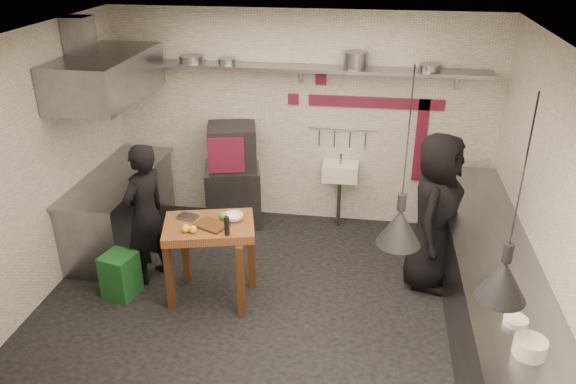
# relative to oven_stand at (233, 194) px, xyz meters

# --- Properties ---
(floor) EXTENTS (5.00, 5.00, 0.00)m
(floor) POSITION_rel_oven_stand_xyz_m (0.88, -1.79, -0.40)
(floor) COLOR black
(floor) RESTS_ON ground
(ceiling) EXTENTS (5.00, 5.00, 0.00)m
(ceiling) POSITION_rel_oven_stand_xyz_m (0.88, -1.79, 2.40)
(ceiling) COLOR beige
(ceiling) RESTS_ON floor
(wall_back) EXTENTS (5.00, 0.04, 2.80)m
(wall_back) POSITION_rel_oven_stand_xyz_m (0.88, 0.31, 1.00)
(wall_back) COLOR white
(wall_back) RESTS_ON floor
(wall_front) EXTENTS (5.00, 0.04, 2.80)m
(wall_front) POSITION_rel_oven_stand_xyz_m (0.88, -3.89, 1.00)
(wall_front) COLOR white
(wall_front) RESTS_ON floor
(wall_left) EXTENTS (0.04, 4.20, 2.80)m
(wall_left) POSITION_rel_oven_stand_xyz_m (-1.62, -1.79, 1.00)
(wall_left) COLOR white
(wall_left) RESTS_ON floor
(wall_right) EXTENTS (0.04, 4.20, 2.80)m
(wall_right) POSITION_rel_oven_stand_xyz_m (3.38, -1.79, 1.00)
(wall_right) COLOR white
(wall_right) RESTS_ON floor
(red_band_horiz) EXTENTS (1.70, 0.02, 0.14)m
(red_band_horiz) POSITION_rel_oven_stand_xyz_m (1.83, 0.29, 1.28)
(red_band_horiz) COLOR maroon
(red_band_horiz) RESTS_ON wall_back
(red_band_vert) EXTENTS (0.14, 0.02, 1.10)m
(red_band_vert) POSITION_rel_oven_stand_xyz_m (2.43, 0.29, 0.80)
(red_band_vert) COLOR maroon
(red_band_vert) RESTS_ON wall_back
(red_tile_a) EXTENTS (0.14, 0.02, 0.14)m
(red_tile_a) POSITION_rel_oven_stand_xyz_m (1.13, 0.29, 1.55)
(red_tile_a) COLOR maroon
(red_tile_a) RESTS_ON wall_back
(red_tile_b) EXTENTS (0.14, 0.02, 0.14)m
(red_tile_b) POSITION_rel_oven_stand_xyz_m (0.78, 0.29, 1.28)
(red_tile_b) COLOR maroon
(red_tile_b) RESTS_ON wall_back
(back_shelf) EXTENTS (4.60, 0.34, 0.04)m
(back_shelf) POSITION_rel_oven_stand_xyz_m (0.88, 0.13, 1.72)
(back_shelf) COLOR slate
(back_shelf) RESTS_ON wall_back
(shelf_bracket_left) EXTENTS (0.04, 0.06, 0.24)m
(shelf_bracket_left) POSITION_rel_oven_stand_xyz_m (-1.02, 0.28, 1.62)
(shelf_bracket_left) COLOR slate
(shelf_bracket_left) RESTS_ON wall_back
(shelf_bracket_mid) EXTENTS (0.04, 0.06, 0.24)m
(shelf_bracket_mid) POSITION_rel_oven_stand_xyz_m (0.88, 0.28, 1.62)
(shelf_bracket_mid) COLOR slate
(shelf_bracket_mid) RESTS_ON wall_back
(shelf_bracket_right) EXTENTS (0.04, 0.06, 0.24)m
(shelf_bracket_right) POSITION_rel_oven_stand_xyz_m (2.78, 0.28, 1.62)
(shelf_bracket_right) COLOR slate
(shelf_bracket_right) RESTS_ON wall_back
(pan_far_left) EXTENTS (0.38, 0.38, 0.09)m
(pan_far_left) POSITION_rel_oven_stand_xyz_m (-0.50, 0.13, 1.79)
(pan_far_left) COLOR slate
(pan_far_left) RESTS_ON back_shelf
(pan_mid_left) EXTENTS (0.23, 0.23, 0.07)m
(pan_mid_left) POSITION_rel_oven_stand_xyz_m (-0.04, 0.13, 1.78)
(pan_mid_left) COLOR slate
(pan_mid_left) RESTS_ON back_shelf
(stock_pot) EXTENTS (0.30, 0.30, 0.20)m
(stock_pot) POSITION_rel_oven_stand_xyz_m (1.55, 0.13, 1.84)
(stock_pot) COLOR slate
(stock_pot) RESTS_ON back_shelf
(pan_right) EXTENTS (0.31, 0.31, 0.08)m
(pan_right) POSITION_rel_oven_stand_xyz_m (2.43, 0.13, 1.78)
(pan_right) COLOR slate
(pan_right) RESTS_ON back_shelf
(oven_stand) EXTENTS (0.86, 0.81, 0.80)m
(oven_stand) POSITION_rel_oven_stand_xyz_m (0.00, 0.00, 0.00)
(oven_stand) COLOR slate
(oven_stand) RESTS_ON floor
(combi_oven) EXTENTS (0.73, 0.70, 0.58)m
(combi_oven) POSITION_rel_oven_stand_xyz_m (0.02, -0.00, 0.69)
(combi_oven) COLOR black
(combi_oven) RESTS_ON oven_stand
(oven_door) EXTENTS (0.45, 0.14, 0.46)m
(oven_door) POSITION_rel_oven_stand_xyz_m (0.01, -0.31, 0.69)
(oven_door) COLOR maroon
(oven_door) RESTS_ON combi_oven
(oven_glass) EXTENTS (0.32, 0.09, 0.34)m
(oven_glass) POSITION_rel_oven_stand_xyz_m (-0.00, -0.32, 0.69)
(oven_glass) COLOR black
(oven_glass) RESTS_ON oven_door
(hand_sink) EXTENTS (0.46, 0.34, 0.22)m
(hand_sink) POSITION_rel_oven_stand_xyz_m (1.43, 0.13, 0.38)
(hand_sink) COLOR white
(hand_sink) RESTS_ON wall_back
(sink_tap) EXTENTS (0.03, 0.03, 0.14)m
(sink_tap) POSITION_rel_oven_stand_xyz_m (1.43, 0.13, 0.56)
(sink_tap) COLOR slate
(sink_tap) RESTS_ON hand_sink
(sink_drain) EXTENTS (0.06, 0.06, 0.66)m
(sink_drain) POSITION_rel_oven_stand_xyz_m (1.43, 0.09, -0.06)
(sink_drain) COLOR slate
(sink_drain) RESTS_ON floor
(utensil_rail) EXTENTS (0.90, 0.02, 0.02)m
(utensil_rail) POSITION_rel_oven_stand_xyz_m (1.43, 0.27, 0.92)
(utensil_rail) COLOR slate
(utensil_rail) RESTS_ON wall_back
(counter_right) EXTENTS (0.70, 3.80, 0.90)m
(counter_right) POSITION_rel_oven_stand_xyz_m (3.03, -1.79, 0.05)
(counter_right) COLOR slate
(counter_right) RESTS_ON floor
(counter_right_top) EXTENTS (0.76, 3.90, 0.03)m
(counter_right_top) POSITION_rel_oven_stand_xyz_m (3.03, -1.79, 0.52)
(counter_right_top) COLOR slate
(counter_right_top) RESTS_ON counter_right
(plate_stack) EXTENTS (0.27, 0.27, 0.13)m
(plate_stack) POSITION_rel_oven_stand_xyz_m (3.00, -3.33, 0.60)
(plate_stack) COLOR white
(plate_stack) RESTS_ON counter_right_top
(small_bowl_right) EXTENTS (0.23, 0.23, 0.05)m
(small_bowl_right) POSITION_rel_oven_stand_xyz_m (2.98, -2.99, 0.56)
(small_bowl_right) COLOR white
(small_bowl_right) RESTS_ON counter_right_top
(counter_left) EXTENTS (0.70, 1.90, 0.90)m
(counter_left) POSITION_rel_oven_stand_xyz_m (-1.27, -0.74, 0.05)
(counter_left) COLOR slate
(counter_left) RESTS_ON floor
(counter_left_top) EXTENTS (0.76, 2.00, 0.03)m
(counter_left_top) POSITION_rel_oven_stand_xyz_m (-1.27, -0.74, 0.52)
(counter_left_top) COLOR slate
(counter_left_top) RESTS_ON counter_left
(extractor_hood) EXTENTS (0.78, 1.60, 0.50)m
(extractor_hood) POSITION_rel_oven_stand_xyz_m (-1.22, -0.74, 1.75)
(extractor_hood) COLOR slate
(extractor_hood) RESTS_ON ceiling
(hood_duct) EXTENTS (0.28, 0.28, 0.50)m
(hood_duct) POSITION_rel_oven_stand_xyz_m (-1.47, -0.74, 2.15)
(hood_duct) COLOR slate
(hood_duct) RESTS_ON ceiling
(green_bin) EXTENTS (0.40, 0.40, 0.50)m
(green_bin) POSITION_rel_oven_stand_xyz_m (-0.81, -1.87, -0.15)
(green_bin) COLOR #175020
(green_bin) RESTS_ON floor
(prep_table) EXTENTS (1.05, 0.85, 0.92)m
(prep_table) POSITION_rel_oven_stand_xyz_m (0.20, -1.77, 0.06)
(prep_table) COLOR brown
(prep_table) RESTS_ON floor
(cutting_board) EXTENTS (0.39, 0.34, 0.02)m
(cutting_board) POSITION_rel_oven_stand_xyz_m (0.24, -1.83, 0.53)
(cutting_board) COLOR #4D2C14
(cutting_board) RESTS_ON prep_table
(pepper_mill) EXTENTS (0.06, 0.06, 0.20)m
(pepper_mill) POSITION_rel_oven_stand_xyz_m (0.45, -1.97, 0.62)
(pepper_mill) COLOR black
(pepper_mill) RESTS_ON prep_table
(lemon_a) EXTENTS (0.08, 0.08, 0.08)m
(lemon_a) POSITION_rel_oven_stand_xyz_m (0.02, -1.98, 0.56)
(lemon_a) COLOR gold
(lemon_a) RESTS_ON prep_table
(lemon_b) EXTENTS (0.08, 0.08, 0.08)m
(lemon_b) POSITION_rel_oven_stand_xyz_m (0.10, -1.98, 0.56)
(lemon_b) COLOR gold
(lemon_b) RESTS_ON prep_table
(veg_ball) EXTENTS (0.09, 0.09, 0.09)m
(veg_ball) POSITION_rel_oven_stand_xyz_m (0.32, -1.67, 0.57)
(veg_ball) COLOR #508E34
(veg_ball) RESTS_ON prep_table
(steel_tray) EXTENTS (0.23, 0.17, 0.03)m
(steel_tray) POSITION_rel_oven_stand_xyz_m (-0.05, -1.70, 0.54)
(steel_tray) COLOR slate
(steel_tray) RESTS_ON prep_table
(bowl) EXTENTS (0.25, 0.25, 0.06)m
(bowl) POSITION_rel_oven_stand_xyz_m (0.44, -1.66, 0.55)
(bowl) COLOR white
(bowl) RESTS_ON prep_table
(heat_lamp_near) EXTENTS (0.43, 0.43, 1.46)m
(heat_lamp_near) POSITION_rel_oven_stand_xyz_m (2.06, -2.61, 1.67)
(heat_lamp_near) COLOR black
(heat_lamp_near) RESTS_ON ceiling
(heat_lamp_far) EXTENTS (0.47, 0.47, 1.48)m
(heat_lamp_far) POSITION_rel_oven_stand_xyz_m (2.76, -3.23, 1.66)
(heat_lamp_far) COLOR black
(heat_lamp_far) RESTS_ON ceiling
(chef_left) EXTENTS (0.59, 0.70, 1.64)m
(chef_left) POSITION_rel_oven_stand_xyz_m (-0.61, -1.50, 0.42)
(chef_left) COLOR black
(chef_left) RESTS_ON floor
(chef_right) EXTENTS (0.82, 1.01, 1.79)m
(chef_right) POSITION_rel_oven_stand_xyz_m (2.53, -1.11, 0.50)
(chef_right) COLOR black
(chef_right) RESTS_ON floor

